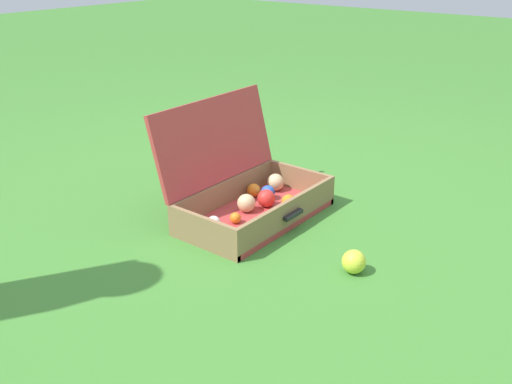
% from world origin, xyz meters
% --- Properties ---
extents(ground_plane, '(16.00, 16.00, 0.00)m').
position_xyz_m(ground_plane, '(0.00, 0.00, 0.00)').
color(ground_plane, '#3D7A2D').
extents(open_suitcase, '(0.65, 0.46, 0.47)m').
position_xyz_m(open_suitcase, '(0.10, 0.11, 0.11)').
color(open_suitcase, '#B23838').
rests_on(open_suitcase, ground).
extents(stray_ball_on_grass, '(0.08, 0.08, 0.08)m').
position_xyz_m(stray_ball_on_grass, '(-0.04, -0.48, 0.04)').
color(stray_ball_on_grass, '#CCDB38').
rests_on(stray_ball_on_grass, ground).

